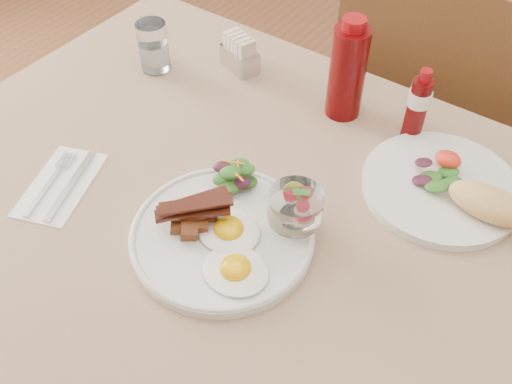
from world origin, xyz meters
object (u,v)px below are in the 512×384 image
Objects in this scene: ketchup_bottle at (347,71)px; water_glass at (154,49)px; fruit_cup at (295,207)px; sugar_caddy at (240,55)px; hot_sauce_bottle at (418,106)px; main_plate at (222,236)px; second_plate at (452,189)px; chair_far at (426,117)px; table at (279,259)px.

water_glass is at bearing -165.53° from ketchup_bottle.
ketchup_bottle is (-0.09, 0.30, 0.03)m from fruit_cup.
sugar_caddy is 0.17m from water_glass.
sugar_caddy is at bearing 179.93° from ketchup_bottle.
hot_sauce_bottle is at bearing 4.92° from ketchup_bottle.
sugar_caddy is at bearing 123.26° from main_plate.
second_plate is 1.95× the size of hot_sauce_bottle.
main_plate is 3.03× the size of sugar_caddy.
hot_sauce_bottle reaches higher than second_plate.
chair_far is at bearing 80.40° from ketchup_bottle.
ketchup_bottle reaches higher than fruit_cup.
table is at bearing -25.81° from sugar_caddy.
chair_far is 0.54m from sugar_caddy.
water_glass reaches higher than main_plate.
ketchup_bottle reaches higher than main_plate.
second_plate is 0.28m from ketchup_bottle.
main_plate is at bearing -94.37° from chair_far.
table is at bearing 171.47° from fruit_cup.
water_glass is at bearing -126.07° from sugar_caddy.
fruit_cup is at bearing -73.95° from ketchup_bottle.
main_plate is 0.38m from second_plate.
second_plate is (0.16, 0.21, -0.04)m from fruit_cup.
table is 13.00× the size of water_glass.
main_plate is 0.48m from water_glass.
table is 4.75× the size of main_plate.
table is 0.44m from sugar_caddy.
fruit_cup is at bearing -23.86° from sugar_caddy.
water_glass is (-0.63, -0.01, 0.03)m from second_plate.
second_plate is at bearing 0.78° from water_glass.
ketchup_bottle is 2.11× the size of sugar_caddy.
main_plate is at bearing -108.49° from hot_sauce_bottle.
hot_sauce_bottle is at bearing -78.35° from chair_far.
second_plate is 1.41× the size of ketchup_bottle.
table is 1.43× the size of chair_far.
chair_far is at bearing 92.18° from fruit_cup.
sugar_caddy is (-0.24, 0.00, -0.06)m from ketchup_bottle.
main_plate is 0.45m from sugar_caddy.
main_plate is 0.41m from hot_sauce_bottle.
water_glass is at bearing 155.67° from table.
chair_far reaches higher than sugar_caddy.
hot_sauce_bottle is (0.13, 0.39, 0.06)m from main_plate.
sugar_caddy is (-0.33, 0.30, -0.03)m from fruit_cup.
ketchup_bottle is 0.14m from hot_sauce_bottle.
water_glass is (-0.47, 0.20, -0.02)m from fruit_cup.
fruit_cup reaches higher than second_plate.
main_plate is at bearing -35.58° from water_glass.
second_plate is (0.19, -0.45, 0.24)m from chair_far.
water_glass is at bearing -133.75° from chair_far.
ketchup_bottle is (-0.01, 0.38, 0.08)m from main_plate.
ketchup_bottle is at bearing 160.38° from second_plate.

